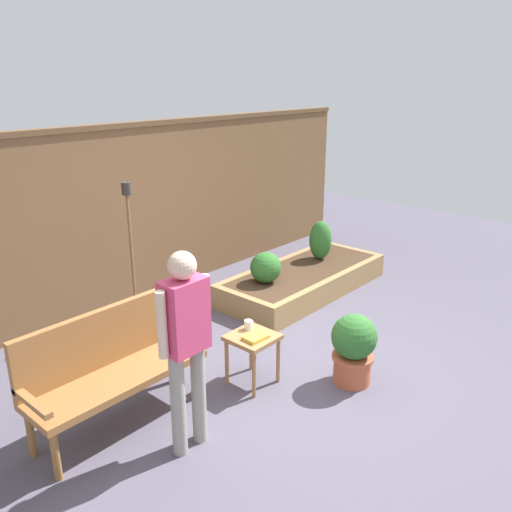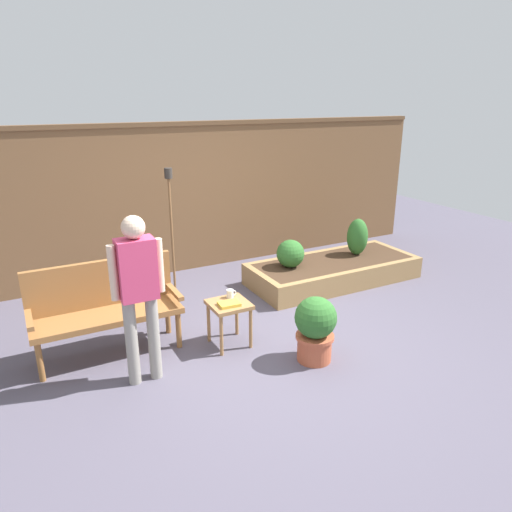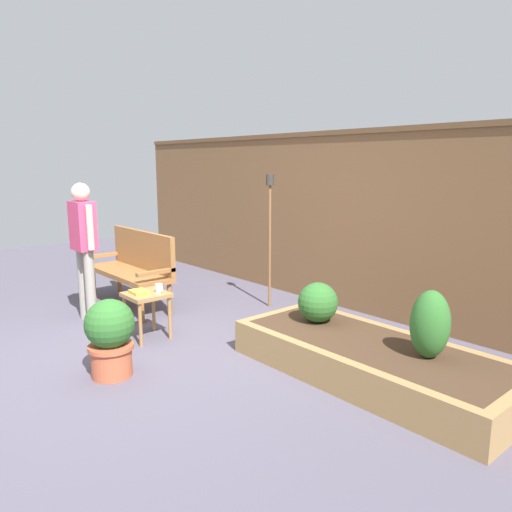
{
  "view_description": "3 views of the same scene",
  "coord_description": "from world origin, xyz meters",
  "px_view_note": "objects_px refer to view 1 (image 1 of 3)",
  "views": [
    {
      "loc": [
        -3.46,
        -2.62,
        2.67
      ],
      "look_at": [
        0.64,
        1.01,
        0.79
      ],
      "focal_mm": 36.99,
      "sensor_mm": 36.0,
      "label": 1
    },
    {
      "loc": [
        -2.17,
        -3.84,
        2.49
      ],
      "look_at": [
        0.33,
        0.84,
        0.68
      ],
      "focal_mm": 33.07,
      "sensor_mm": 36.0,
      "label": 2
    },
    {
      "loc": [
        3.99,
        -2.1,
        1.77
      ],
      "look_at": [
        0.52,
        0.92,
        0.89
      ],
      "focal_mm": 34.2,
      "sensor_mm": 36.0,
      "label": 3
    }
  ],
  "objects_px": {
    "potted_boxwood": "(353,347)",
    "shrub_far_corner": "(320,240)",
    "garden_bench": "(110,361)",
    "person_by_bench": "(186,336)",
    "side_table": "(253,344)",
    "tiki_torch": "(130,230)",
    "cup_on_table": "(248,325)",
    "shrub_near_bench": "(266,267)",
    "book_on_table": "(256,337)"
  },
  "relations": [
    {
      "from": "tiki_torch",
      "to": "garden_bench",
      "type": "bearing_deg",
      "value": -132.29
    },
    {
      "from": "side_table",
      "to": "potted_boxwood",
      "type": "bearing_deg",
      "value": -47.73
    },
    {
      "from": "cup_on_table",
      "to": "person_by_bench",
      "type": "xyz_separation_m",
      "value": [
        -1.03,
        -0.34,
        0.41
      ]
    },
    {
      "from": "side_table",
      "to": "shrub_near_bench",
      "type": "relative_size",
      "value": 1.28
    },
    {
      "from": "shrub_near_bench",
      "to": "tiki_torch",
      "type": "distance_m",
      "value": 1.69
    },
    {
      "from": "cup_on_table",
      "to": "shrub_far_corner",
      "type": "xyz_separation_m",
      "value": [
        2.46,
        0.92,
        0.04
      ]
    },
    {
      "from": "book_on_table",
      "to": "cup_on_table",
      "type": "bearing_deg",
      "value": 65.63
    },
    {
      "from": "garden_bench",
      "to": "potted_boxwood",
      "type": "relative_size",
      "value": 2.16
    },
    {
      "from": "potted_boxwood",
      "to": "person_by_bench",
      "type": "relative_size",
      "value": 0.43
    },
    {
      "from": "shrub_near_bench",
      "to": "shrub_far_corner",
      "type": "distance_m",
      "value": 1.14
    },
    {
      "from": "cup_on_table",
      "to": "potted_boxwood",
      "type": "height_order",
      "value": "potted_boxwood"
    },
    {
      "from": "side_table",
      "to": "cup_on_table",
      "type": "relative_size",
      "value": 4.42
    },
    {
      "from": "shrub_near_bench",
      "to": "garden_bench",
      "type": "bearing_deg",
      "value": -167.54
    },
    {
      "from": "tiki_torch",
      "to": "person_by_bench",
      "type": "height_order",
      "value": "tiki_torch"
    },
    {
      "from": "shrub_far_corner",
      "to": "tiki_torch",
      "type": "relative_size",
      "value": 0.32
    },
    {
      "from": "side_table",
      "to": "shrub_far_corner",
      "type": "distance_m",
      "value": 2.73
    },
    {
      "from": "cup_on_table",
      "to": "person_by_bench",
      "type": "bearing_deg",
      "value": -161.79
    },
    {
      "from": "garden_bench",
      "to": "book_on_table",
      "type": "xyz_separation_m",
      "value": [
        1.12,
        -0.53,
        -0.05
      ]
    },
    {
      "from": "person_by_bench",
      "to": "cup_on_table",
      "type": "bearing_deg",
      "value": 18.21
    },
    {
      "from": "garden_bench",
      "to": "cup_on_table",
      "type": "height_order",
      "value": "garden_bench"
    },
    {
      "from": "potted_boxwood",
      "to": "person_by_bench",
      "type": "xyz_separation_m",
      "value": [
        -1.57,
        0.44,
        0.57
      ]
    },
    {
      "from": "garden_bench",
      "to": "cup_on_table",
      "type": "relative_size",
      "value": 13.25
    },
    {
      "from": "tiki_torch",
      "to": "shrub_far_corner",
      "type": "bearing_deg",
      "value": -14.99
    },
    {
      "from": "potted_boxwood",
      "to": "tiki_torch",
      "type": "distance_m",
      "value": 2.59
    },
    {
      "from": "person_by_bench",
      "to": "tiki_torch",
      "type": "bearing_deg",
      "value": 64.13
    },
    {
      "from": "shrub_far_corner",
      "to": "tiki_torch",
      "type": "distance_m",
      "value": 2.69
    },
    {
      "from": "side_table",
      "to": "potted_boxwood",
      "type": "relative_size",
      "value": 0.72
    },
    {
      "from": "shrub_far_corner",
      "to": "potted_boxwood",
      "type": "bearing_deg",
      "value": -138.28
    },
    {
      "from": "side_table",
      "to": "book_on_table",
      "type": "relative_size",
      "value": 2.28
    },
    {
      "from": "potted_boxwood",
      "to": "person_by_bench",
      "type": "distance_m",
      "value": 1.73
    },
    {
      "from": "book_on_table",
      "to": "shrub_near_bench",
      "type": "height_order",
      "value": "shrub_near_bench"
    },
    {
      "from": "cup_on_table",
      "to": "book_on_table",
      "type": "bearing_deg",
      "value": -118.82
    },
    {
      "from": "book_on_table",
      "to": "side_table",
      "type": "bearing_deg",
      "value": 71.32
    },
    {
      "from": "garden_bench",
      "to": "cup_on_table",
      "type": "xyz_separation_m",
      "value": [
        1.22,
        -0.36,
        -0.02
      ]
    },
    {
      "from": "cup_on_table",
      "to": "tiki_torch",
      "type": "relative_size",
      "value": 0.07
    },
    {
      "from": "shrub_near_bench",
      "to": "shrub_far_corner",
      "type": "xyz_separation_m",
      "value": [
        1.14,
        -0.0,
        0.08
      ]
    },
    {
      "from": "side_table",
      "to": "shrub_far_corner",
      "type": "bearing_deg",
      "value": 22.26
    },
    {
      "from": "potted_boxwood",
      "to": "tiki_torch",
      "type": "xyz_separation_m",
      "value": [
        -0.63,
        2.39,
        0.77
      ]
    },
    {
      "from": "book_on_table",
      "to": "potted_boxwood",
      "type": "height_order",
      "value": "potted_boxwood"
    },
    {
      "from": "shrub_far_corner",
      "to": "shrub_near_bench",
      "type": "bearing_deg",
      "value": 180.0
    },
    {
      "from": "potted_boxwood",
      "to": "book_on_table",
      "type": "bearing_deg",
      "value": 136.22
    },
    {
      "from": "book_on_table",
      "to": "person_by_bench",
      "type": "relative_size",
      "value": 0.13
    },
    {
      "from": "book_on_table",
      "to": "potted_boxwood",
      "type": "xyz_separation_m",
      "value": [
        0.64,
        -0.61,
        -0.14
      ]
    },
    {
      "from": "garden_bench",
      "to": "person_by_bench",
      "type": "xyz_separation_m",
      "value": [
        0.19,
        -0.7,
        0.39
      ]
    },
    {
      "from": "shrub_far_corner",
      "to": "person_by_bench",
      "type": "xyz_separation_m",
      "value": [
        -3.49,
        -1.26,
        0.37
      ]
    },
    {
      "from": "cup_on_table",
      "to": "potted_boxwood",
      "type": "bearing_deg",
      "value": -55.26
    },
    {
      "from": "garden_bench",
      "to": "shrub_near_bench",
      "type": "xyz_separation_m",
      "value": [
        2.54,
        0.56,
        -0.06
      ]
    },
    {
      "from": "side_table",
      "to": "shrub_near_bench",
      "type": "bearing_deg",
      "value": 36.65
    },
    {
      "from": "potted_boxwood",
      "to": "shrub_far_corner",
      "type": "distance_m",
      "value": 2.57
    },
    {
      "from": "garden_bench",
      "to": "cup_on_table",
      "type": "distance_m",
      "value": 1.27
    }
  ]
}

